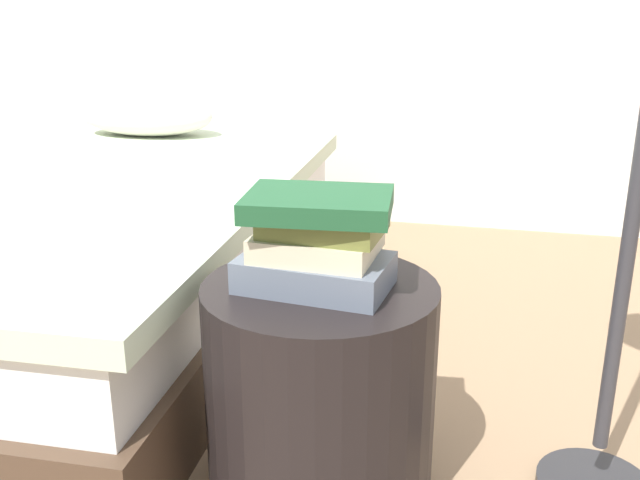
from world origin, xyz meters
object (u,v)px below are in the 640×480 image
book_olive (324,222)px  bed (51,247)px  book_cream (318,243)px  book_slate (315,272)px  side_table (320,389)px  book_forest (319,204)px

book_olive → bed: bearing=152.5°
book_cream → book_olive: size_ratio=1.02×
book_olive → book_slate: bearing=-134.5°
bed → side_table: 1.25m
book_slate → book_forest: (0.01, -0.00, 0.14)m
side_table → book_cream: 0.32m
side_table → book_olive: size_ratio=2.13×
side_table → book_cream: size_ratio=2.09×
side_table → book_forest: book_forest is taller
book_cream → bed: bearing=151.6°
book_slate → book_cream: bearing=93.3°
bed → book_slate: bearing=-34.5°
bed → book_cream: bearing=-33.8°
side_table → book_olive: 0.36m
book_slate → book_olive: book_olive is taller
bed → book_slate: (1.05, -0.67, 0.26)m
side_table → book_forest: size_ratio=1.74×
bed → book_cream: size_ratio=9.05×
side_table → book_forest: 0.40m
side_table → book_olive: (0.01, 0.00, 0.36)m
book_olive → book_forest: 0.04m
side_table → bed: bearing=147.9°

